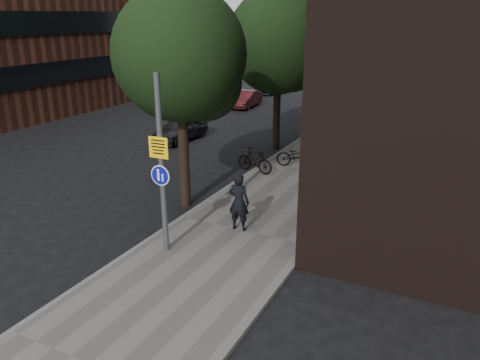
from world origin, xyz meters
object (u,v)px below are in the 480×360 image
Objects in this scene: pedestrian at (239,202)px; parked_car_near at (180,129)px; signpost at (162,166)px; parked_bike_facade_near at (339,179)px.

pedestrian is 0.49× the size of parked_car_near.
pedestrian is 11.94m from parked_car_near.
signpost is 2.82× the size of parked_bike_facade_near.
parked_bike_facade_near is at bearing 63.35° from signpost.
parked_bike_facade_near is (3.14, 6.94, -2.07)m from signpost.
pedestrian is at bearing 173.93° from parked_bike_facade_near.
pedestrian is 1.04× the size of parked_bike_facade_near.
signpost is at bearing 55.65° from pedestrian.
pedestrian reaches higher than parked_car_near.
parked_bike_facade_near is (1.87, 4.81, -0.46)m from pedestrian.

